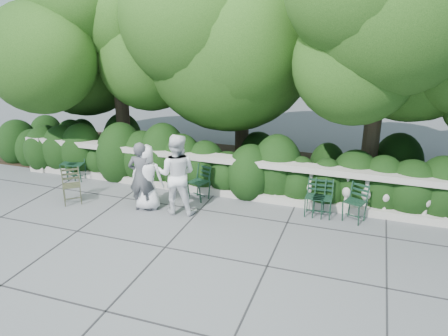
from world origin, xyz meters
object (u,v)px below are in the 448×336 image
(chair_d, at_px, (313,218))
(chair_f, at_px, (321,219))
(chair_weathered, at_px, (74,205))
(person_casual_man, at_px, (177,174))
(chair_e, at_px, (350,223))
(person_woman_grey, at_px, (141,177))
(chair_a, at_px, (75,182))
(chair_c, at_px, (195,201))
(chair_b, at_px, (69,181))
(person_businessman, at_px, (147,177))

(chair_d, distance_m, chair_f, 0.17)
(chair_f, relative_size, chair_weathered, 1.00)
(chair_weathered, xyz_separation_m, person_casual_man, (2.44, 0.49, 0.90))
(chair_f, height_order, person_casual_man, person_casual_man)
(chair_d, xyz_separation_m, chair_e, (0.79, 0.02, 0.00))
(chair_e, distance_m, person_woman_grey, 4.65)
(person_woman_grey, xyz_separation_m, person_casual_man, (0.80, 0.15, 0.10))
(chair_a, distance_m, chair_e, 7.07)
(chair_c, xyz_separation_m, person_woman_grey, (-0.94, -0.82, 0.80))
(chair_e, distance_m, person_casual_man, 3.88)
(chair_b, distance_m, person_casual_man, 3.77)
(chair_b, xyz_separation_m, person_casual_man, (3.57, -0.80, 0.90))
(chair_d, bearing_deg, person_woman_grey, -167.25)
(chair_b, relative_size, person_casual_man, 0.47)
(chair_b, xyz_separation_m, person_businessman, (2.85, -0.85, 0.75))
(chair_b, distance_m, chair_d, 6.49)
(chair_d, bearing_deg, chair_a, 179.47)
(chair_d, height_order, chair_f, same)
(chair_a, relative_size, person_businessman, 0.56)
(chair_a, relative_size, person_casual_man, 0.47)
(person_woman_grey, bearing_deg, chair_a, -29.49)
(chair_a, xyz_separation_m, chair_f, (6.45, -0.11, 0.00))
(chair_a, bearing_deg, chair_d, -13.34)
(person_woman_grey, bearing_deg, chair_weathered, 2.17)
(chair_d, height_order, person_casual_man, person_casual_man)
(chair_a, distance_m, person_casual_man, 3.57)
(chair_e, height_order, chair_f, same)
(chair_c, distance_m, chair_d, 2.78)
(chair_b, height_order, chair_weathered, same)
(chair_b, xyz_separation_m, chair_f, (6.66, -0.13, 0.00))
(chair_f, distance_m, person_businessman, 3.95)
(chair_c, xyz_separation_m, person_businessman, (-0.86, -0.71, 0.75))
(chair_a, height_order, person_businessman, person_businessman)
(chair_d, distance_m, chair_e, 0.79)
(person_woman_grey, bearing_deg, chair_c, -148.62)
(chair_b, height_order, person_woman_grey, person_woman_grey)
(chair_f, relative_size, person_businessman, 0.56)
(chair_e, distance_m, chair_weathered, 6.26)
(person_businessman, relative_size, person_woman_grey, 0.94)
(chair_c, relative_size, person_casual_man, 0.47)
(chair_f, bearing_deg, chair_b, 176.71)
(chair_weathered, bearing_deg, chair_a, 87.80)
(chair_a, bearing_deg, person_casual_man, -25.23)
(chair_f, bearing_deg, person_woman_grey, -170.30)
(chair_e, xyz_separation_m, person_casual_man, (-3.71, -0.68, 0.90))
(chair_f, bearing_deg, chair_e, -1.09)
(chair_e, bearing_deg, chair_b, -160.04)
(chair_b, distance_m, chair_c, 3.71)
(person_businessman, bearing_deg, person_woman_grey, 38.65)
(chair_e, bearing_deg, person_casual_man, -148.71)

